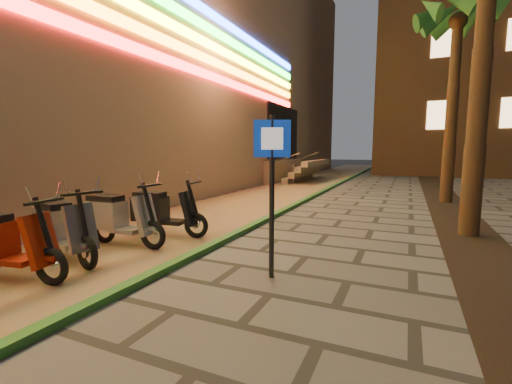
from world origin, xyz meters
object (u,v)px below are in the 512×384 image
at_px(pedestrian_sign, 272,174).
at_px(scooter_7, 62,228).
at_px(scooter_6, 2,244).
at_px(scooter_9, 161,211).
at_px(scooter_8, 117,217).

distance_m(pedestrian_sign, scooter_7, 3.65).
relative_size(pedestrian_sign, scooter_7, 1.31).
height_order(scooter_6, scooter_9, scooter_9).
bearing_deg(pedestrian_sign, scooter_7, 167.70).
distance_m(scooter_6, scooter_9, 2.93).
bearing_deg(pedestrian_sign, scooter_8, 150.56).
bearing_deg(scooter_7, scooter_6, -72.10).
height_order(scooter_6, scooter_8, scooter_8).
bearing_deg(scooter_8, scooter_7, -100.27).
height_order(scooter_8, scooter_9, scooter_8).
distance_m(pedestrian_sign, scooter_6, 3.87).
bearing_deg(scooter_7, pedestrian_sign, 24.45).
bearing_deg(scooter_6, pedestrian_sign, 15.88).
xyz_separation_m(scooter_6, scooter_9, (0.37, 2.90, 0.00)).
bearing_deg(scooter_7, scooter_9, 90.94).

